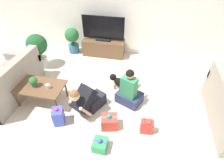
# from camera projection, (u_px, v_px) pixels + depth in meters

# --- Properties ---
(ground_plane) EXTENTS (16.00, 16.00, 0.00)m
(ground_plane) POSITION_uv_depth(u_px,v_px,m) (109.00, 114.00, 3.65)
(ground_plane) COLOR beige
(wall_back) EXTENTS (8.40, 0.06, 2.60)m
(wall_back) POSITION_uv_depth(u_px,v_px,m) (130.00, 10.00, 4.78)
(wall_back) COLOR white
(wall_back) RESTS_ON ground_plane
(sofa_left) EXTENTS (0.91, 1.71, 0.86)m
(sofa_left) POSITION_uv_depth(u_px,v_px,m) (7.00, 84.00, 3.93)
(sofa_left) COLOR gray
(sofa_left) RESTS_ON ground_plane
(coffee_table) EXTENTS (1.03, 0.62, 0.45)m
(coffee_table) POSITION_uv_depth(u_px,v_px,m) (40.00, 87.00, 3.68)
(coffee_table) COLOR brown
(coffee_table) RESTS_ON ground_plane
(tv_console) EXTENTS (1.24, 0.47, 0.48)m
(tv_console) POSITION_uv_depth(u_px,v_px,m) (104.00, 47.00, 5.34)
(tv_console) COLOR brown
(tv_console) RESTS_ON ground_plane
(tv) EXTENTS (1.22, 0.20, 0.71)m
(tv) POSITION_uv_depth(u_px,v_px,m) (103.00, 30.00, 4.98)
(tv) COLOR black
(tv) RESTS_ON tv_console
(potted_plant_corner_left) EXTENTS (0.54, 0.54, 0.94)m
(potted_plant_corner_left) POSITION_uv_depth(u_px,v_px,m) (38.00, 48.00, 4.62)
(potted_plant_corner_left) COLOR beige
(potted_plant_corner_left) RESTS_ON ground_plane
(potted_plant_back_left) EXTENTS (0.42, 0.42, 0.79)m
(potted_plant_back_left) POSITION_uv_depth(u_px,v_px,m) (72.00, 39.00, 5.32)
(potted_plant_back_left) COLOR #336B84
(potted_plant_back_left) RESTS_ON ground_plane
(person_kneeling) EXTENTS (0.63, 0.82, 0.78)m
(person_kneeling) POSITION_uv_depth(u_px,v_px,m) (87.00, 100.00, 3.48)
(person_kneeling) COLOR #23232D
(person_kneeling) RESTS_ON ground_plane
(person_sitting) EXTENTS (0.64, 0.60, 0.89)m
(person_sitting) POSITION_uv_depth(u_px,v_px,m) (129.00, 91.00, 3.71)
(person_sitting) COLOR #283351
(person_sitting) RESTS_ON ground_plane
(dog) EXTENTS (0.50, 0.34, 0.35)m
(dog) POSITION_uv_depth(u_px,v_px,m) (118.00, 81.00, 4.12)
(dog) COLOR black
(dog) RESTS_ON ground_plane
(gift_box_a) EXTENTS (0.25, 0.26, 0.26)m
(gift_box_a) POSITION_uv_depth(u_px,v_px,m) (100.00, 145.00, 2.99)
(gift_box_a) COLOR #2D934C
(gift_box_a) RESTS_ON ground_plane
(gift_box_b) EXTENTS (0.35, 0.31, 0.35)m
(gift_box_b) POSITION_uv_depth(u_px,v_px,m) (109.00, 122.00, 3.31)
(gift_box_b) COLOR red
(gift_box_b) RESTS_ON ground_plane
(gift_box_c) EXTENTS (0.27, 0.29, 0.42)m
(gift_box_c) POSITION_uv_depth(u_px,v_px,m) (59.00, 116.00, 3.37)
(gift_box_c) COLOR #3D51BC
(gift_box_c) RESTS_ON ground_plane
(gift_bag_a) EXTENTS (0.23, 0.15, 0.34)m
(gift_bag_a) POSITION_uv_depth(u_px,v_px,m) (147.00, 127.00, 3.21)
(gift_bag_a) COLOR red
(gift_bag_a) RESTS_ON ground_plane
(mug) EXTENTS (0.12, 0.08, 0.09)m
(mug) POSITION_uv_depth(u_px,v_px,m) (48.00, 86.00, 3.57)
(mug) COLOR silver
(mug) RESTS_ON coffee_table
(tabletop_plant) EXTENTS (0.17, 0.17, 0.22)m
(tabletop_plant) POSITION_uv_depth(u_px,v_px,m) (33.00, 81.00, 3.57)
(tabletop_plant) COLOR #4C4C51
(tabletop_plant) RESTS_ON coffee_table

